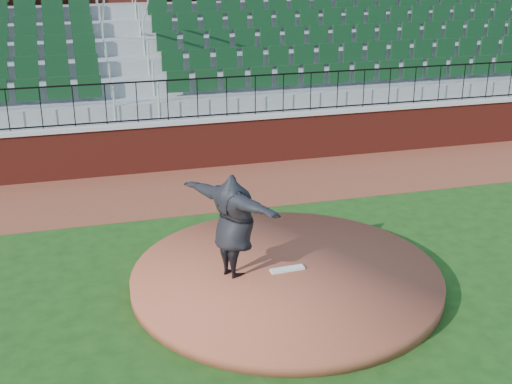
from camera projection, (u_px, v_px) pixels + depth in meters
ground at (280, 295)px, 11.39m from camera, size 90.00×90.00×0.00m
warning_track at (212, 187)px, 16.25m from camera, size 34.00×3.20×0.01m
field_wall at (199, 144)px, 17.48m from camera, size 34.00×0.35×1.20m
wall_cap at (198, 120)px, 17.25m from camera, size 34.00×0.45×0.10m
wall_railing at (197, 99)px, 17.05m from camera, size 34.00×0.05×1.00m
seating_stands at (179, 60)px, 19.33m from camera, size 34.00×5.10×4.60m
concourse_wall at (164, 32)px, 21.69m from camera, size 34.00×0.50×5.50m
pitchers_mound at (286, 278)px, 11.69m from camera, size 5.31×5.31×0.25m
pitching_rubber at (287, 269)px, 11.68m from camera, size 0.60×0.18×0.04m
pitcher at (234, 226)px, 11.23m from camera, size 1.62×2.23×1.81m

